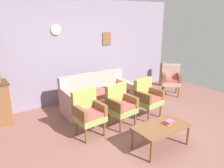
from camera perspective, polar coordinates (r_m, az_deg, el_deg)
The scene contains 10 objects.
ground_plane at distance 4.42m, azimuth 7.51°, elevation -13.82°, with size 7.68×7.68×0.00m, color #84564C.
wall_back_with_decor at distance 6.06m, azimuth -8.83°, elevation 8.38°, with size 6.40×0.09×2.70m.
floral_couch at distance 5.48m, azimuth -3.83°, elevation -3.55°, with size 1.77×0.86×0.90m.
armchair_row_middle at distance 4.30m, azimuth -6.18°, elevation -7.18°, with size 0.55×0.52×0.90m.
armchair_near_couch_end at distance 4.63m, azimuth 2.24°, elevation -5.24°, with size 0.56×0.54×0.90m.
armchair_near_cabinet at distance 5.11m, azimuth 9.23°, elevation -3.24°, with size 0.57×0.54×0.90m.
wingback_chair_by_fireplace at distance 6.73m, azimuth 15.11°, elevation 1.43°, with size 0.71×0.71×0.90m.
coffee_table at distance 4.05m, azimuth 12.70°, elevation -11.13°, with size 1.00×0.56×0.42m.
book_stack_on_table at distance 4.09m, azimuth 14.82°, elevation -9.66°, with size 0.17×0.10×0.08m.
floor_vase_by_wall at distance 7.57m, azimuth 13.01°, elevation 2.56°, with size 0.20×0.20×0.80m, color brown.
Camera 1 is at (-2.58, -2.78, 2.28)m, focal length 35.07 mm.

